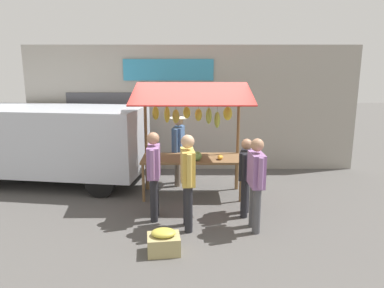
# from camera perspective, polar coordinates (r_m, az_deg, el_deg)

# --- Properties ---
(ground_plane) EXTENTS (40.00, 40.00, 0.00)m
(ground_plane) POSITION_cam_1_polar(r_m,az_deg,el_deg) (8.22, -0.00, -8.08)
(ground_plane) COLOR #514F4C
(street_backdrop) EXTENTS (9.00, 0.30, 3.40)m
(street_backdrop) POSITION_cam_1_polar(r_m,az_deg,el_deg) (9.96, -0.34, 5.64)
(street_backdrop) COLOR #9E998E
(street_backdrop) RESTS_ON ground
(market_stall) EXTENTS (2.50, 1.46, 2.50)m
(market_stall) POSITION_cam_1_polar(r_m,az_deg,el_deg) (7.86, 0.14, 2.81)
(market_stall) COLOR brown
(market_stall) RESTS_ON ground
(vendor_with_sunhat) EXTENTS (0.44, 0.71, 1.69)m
(vendor_with_sunhat) POSITION_cam_1_polar(r_m,az_deg,el_deg) (8.66, -2.18, -0.06)
(vendor_with_sunhat) COLOR #726656
(vendor_with_sunhat) RESTS_ON ground
(shopper_with_ponytail) EXTENTS (0.23, 0.71, 1.68)m
(shopper_with_ponytail) POSITION_cam_1_polar(r_m,az_deg,el_deg) (6.75, -6.07, -4.01)
(shopper_with_ponytail) COLOR #232328
(shopper_with_ponytail) RESTS_ON ground
(shopper_in_grey_tee) EXTENTS (0.33, 0.65, 1.53)m
(shopper_in_grey_tee) POSITION_cam_1_polar(r_m,az_deg,el_deg) (6.99, 8.54, -4.46)
(shopper_in_grey_tee) COLOR #232328
(shopper_in_grey_tee) RESTS_ON ground
(shopper_with_shopping_bag) EXTENTS (0.27, 0.72, 1.72)m
(shopper_with_shopping_bag) POSITION_cam_1_polar(r_m,az_deg,el_deg) (6.29, -0.68, -4.93)
(shopper_with_shopping_bag) COLOR #232328
(shopper_with_shopping_bag) RESTS_ON ground
(shopper_in_striped_shirt) EXTENTS (0.25, 0.71, 1.66)m
(shopper_in_striped_shirt) POSITION_cam_1_polar(r_m,az_deg,el_deg) (6.36, 10.12, -5.31)
(shopper_in_striped_shirt) COLOR #4C4C51
(shopper_in_striped_shirt) RESTS_ON ground
(parked_van) EXTENTS (4.61, 2.44, 1.88)m
(parked_van) POSITION_cam_1_polar(r_m,az_deg,el_deg) (9.50, -22.03, 0.85)
(parked_van) COLOR silver
(parked_van) RESTS_ON ground
(produce_crate_near) EXTENTS (0.55, 0.45, 0.40)m
(produce_crate_near) POSITION_cam_1_polar(r_m,az_deg,el_deg) (5.83, -4.52, -15.24)
(produce_crate_near) COLOR tan
(produce_crate_near) RESTS_ON ground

